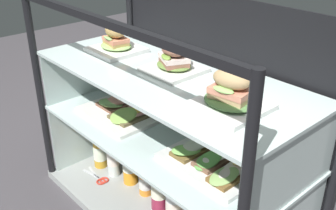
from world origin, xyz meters
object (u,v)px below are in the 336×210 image
open_sandwich_tray_far_right (218,158)px  juice_bottle_front_left_end (145,180)px  juice_bottle_back_left (174,204)px  kitchen_scissors (100,179)px  juice_bottle_near_post (159,188)px  plated_roll_sandwich_left_of_center (115,43)px  plated_roll_sandwich_near_left_corner (231,96)px  open_sandwich_tray_far_left (127,108)px  juice_bottle_front_middle (113,156)px  plated_roll_sandwich_far_right (173,61)px  juice_bottle_front_fourth (100,149)px  juice_bottle_back_right (130,162)px

open_sandwich_tray_far_right → juice_bottle_front_left_end: size_ratio=1.86×
open_sandwich_tray_far_right → juice_bottle_back_left: 0.34m
open_sandwich_tray_far_right → juice_bottle_front_left_end: (-0.38, -0.02, -0.30)m
open_sandwich_tray_far_right → kitchen_scissors: open_sandwich_tray_far_right is taller
juice_bottle_near_post → plated_roll_sandwich_left_of_center: bearing=173.7°
plated_roll_sandwich_near_left_corner → open_sandwich_tray_far_right: (-0.07, 0.05, -0.28)m
open_sandwich_tray_far_left → kitchen_scissors: 0.39m
open_sandwich_tray_far_left → juice_bottle_front_middle: open_sandwich_tray_far_left is taller
juice_bottle_front_middle → open_sandwich_tray_far_right: bearing=4.3°
open_sandwich_tray_far_left → juice_bottle_front_middle: bearing=-154.9°
plated_roll_sandwich_far_right → juice_bottle_front_middle: plated_roll_sandwich_far_right is taller
plated_roll_sandwich_near_left_corner → juice_bottle_front_fourth: bearing=-179.9°
plated_roll_sandwich_near_left_corner → juice_bottle_near_post: bearing=178.1°
plated_roll_sandwich_left_of_center → kitchen_scissors: size_ratio=1.19×
plated_roll_sandwich_left_of_center → plated_roll_sandwich_far_right: (0.32, 0.03, 0.00)m
juice_bottle_back_left → plated_roll_sandwich_near_left_corner: bearing=-2.0°
juice_bottle_back_right → juice_bottle_front_left_end: (0.11, 0.00, -0.03)m
plated_roll_sandwich_near_left_corner → juice_bottle_front_middle: plated_roll_sandwich_near_left_corner is taller
plated_roll_sandwich_left_of_center → juice_bottle_front_fourth: size_ratio=0.83×
juice_bottle_back_left → kitchen_scissors: bearing=-169.6°
plated_roll_sandwich_left_of_center → open_sandwich_tray_far_right: (0.58, 0.00, -0.27)m
plated_roll_sandwich_far_right → plated_roll_sandwich_near_left_corner: size_ratio=0.93×
plated_roll_sandwich_left_of_center → juice_bottle_front_left_end: (0.19, -0.02, -0.57)m
plated_roll_sandwich_left_of_center → juice_bottle_front_left_end: 0.60m
plated_roll_sandwich_near_left_corner → open_sandwich_tray_far_left: plated_roll_sandwich_near_left_corner is taller
plated_roll_sandwich_left_of_center → juice_bottle_back_right: 0.54m
juice_bottle_back_right → juice_bottle_back_left: (0.32, -0.02, -0.03)m
open_sandwich_tray_far_right → juice_bottle_front_fourth: bearing=-175.9°
plated_roll_sandwich_near_left_corner → plated_roll_sandwich_left_of_center: bearing=176.1°
plated_roll_sandwich_near_left_corner → kitchen_scissors: size_ratio=1.24×
open_sandwich_tray_far_left → juice_bottle_back_left: size_ratio=1.72×
plated_roll_sandwich_far_right → juice_bottle_back_right: 0.59m
plated_roll_sandwich_left_of_center → open_sandwich_tray_far_right: bearing=0.4°
plated_roll_sandwich_near_left_corner → kitchen_scissors: 0.93m
plated_roll_sandwich_near_left_corner → juice_bottle_front_left_end: (-0.45, 0.03, -0.57)m
plated_roll_sandwich_far_right → juice_bottle_front_middle: (-0.33, -0.07, -0.54)m
juice_bottle_front_middle → kitchen_scissors: 0.13m
plated_roll_sandwich_far_right → juice_bottle_back_right: (-0.23, -0.05, -0.54)m
plated_roll_sandwich_near_left_corner → open_sandwich_tray_far_right: bearing=145.1°
plated_roll_sandwich_left_of_center → plated_roll_sandwich_far_right: plated_roll_sandwich_left_of_center is taller
plated_roll_sandwich_left_of_center → open_sandwich_tray_far_left: 0.28m
juice_bottle_front_left_end → juice_bottle_front_middle: bearing=-173.6°
plated_roll_sandwich_left_of_center → plated_roll_sandwich_far_right: bearing=5.9°
plated_roll_sandwich_near_left_corner → juice_bottle_front_left_end: size_ratio=1.12×
juice_bottle_front_middle → plated_roll_sandwich_near_left_corner: bearing=-0.4°
plated_roll_sandwich_left_of_center → juice_bottle_near_post: 0.62m
kitchen_scissors → open_sandwich_tray_far_left: bearing=52.5°
plated_roll_sandwich_far_right → kitchen_scissors: 0.74m
plated_roll_sandwich_left_of_center → juice_bottle_back_right: (0.08, -0.02, -0.54)m
plated_roll_sandwich_near_left_corner → open_sandwich_tray_far_left: bearing=175.9°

